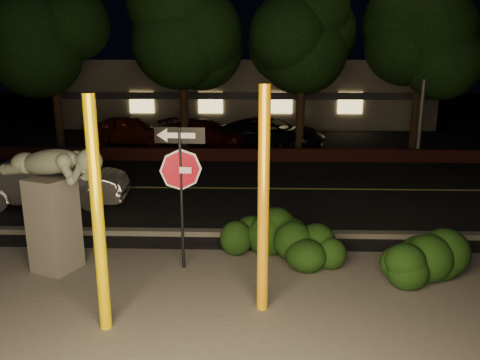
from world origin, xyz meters
name	(u,v)px	position (x,y,z in m)	size (l,w,h in m)	color
ground	(239,168)	(0.00, 10.00, 0.00)	(90.00, 90.00, 0.00)	black
patio	(212,329)	(0.00, -1.00, 0.01)	(14.00, 6.00, 0.02)	#4C4944
road	(235,188)	(0.00, 7.00, 0.01)	(80.00, 8.00, 0.01)	black
lane_marking	(235,188)	(0.00, 7.00, 0.02)	(80.00, 0.12, 0.01)	#C2C14D
curb	(228,233)	(0.00, 2.90, 0.06)	(80.00, 0.25, 0.12)	#4C4944
brick_wall	(240,155)	(0.00, 11.30, 0.25)	(40.00, 0.35, 0.50)	#4A1A17
parking_lot	(244,138)	(0.00, 17.00, 0.01)	(40.00, 12.00, 0.01)	black
building	(247,91)	(0.00, 24.99, 2.00)	(22.00, 10.20, 4.00)	#675E52
tree_far_a	(50,26)	(-8.00, 13.00, 5.34)	(4.60, 4.60, 7.43)	black
tree_far_b	(181,8)	(-2.50, 13.20, 6.05)	(5.20, 5.20, 8.41)	black
tree_far_c	(303,16)	(2.50, 12.80, 5.66)	(4.80, 4.80, 7.84)	black
tree_far_d	(424,23)	(7.50, 13.30, 5.42)	(4.40, 4.40, 7.42)	black
yellow_pole_left	(98,218)	(-1.58, -1.02, 1.73)	(0.17, 0.17, 3.46)	#FDD200
yellow_pole_right	(263,203)	(0.75, -0.38, 1.78)	(0.18, 0.18, 3.56)	#F9A910
signpost	(181,170)	(-0.74, 1.11, 1.94)	(0.93, 0.11, 2.73)	black
sculpture	(53,195)	(-3.10, 0.96, 1.49)	(2.21, 1.36, 2.42)	#4C4944
hedge_center	(262,232)	(0.77, 1.89, 0.47)	(1.81, 0.85, 0.94)	black
hedge_right	(318,243)	(1.82, 1.20, 0.51)	(1.56, 0.84, 1.02)	black
hedge_far_right	(423,255)	(3.62, 0.65, 0.54)	(1.54, 0.96, 1.07)	black
streetlight	(424,23)	(6.95, 11.61, 5.31)	(1.33, 0.47, 8.93)	#525257
silver_sedan	(51,181)	(-5.03, 5.16, 0.68)	(1.43, 4.11, 1.35)	#B1B2B6
parked_car_red	(130,130)	(-5.41, 14.97, 0.71)	(1.68, 4.17, 1.42)	maroon
parked_car_darkred	(206,133)	(-1.73, 14.63, 0.63)	(1.76, 4.33, 1.26)	#42110F
parked_car_dark	(271,133)	(1.31, 14.33, 0.70)	(2.32, 5.02, 1.40)	black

